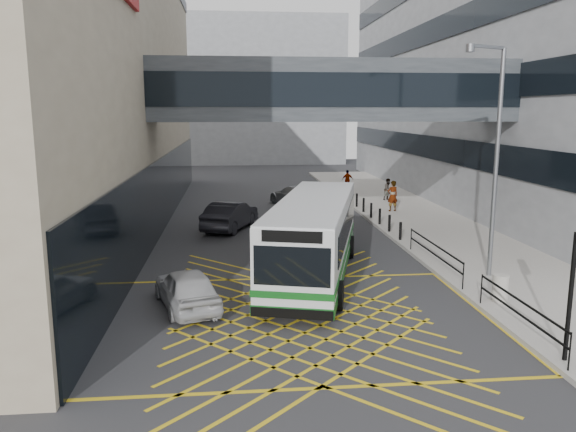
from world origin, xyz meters
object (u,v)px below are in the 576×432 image
object	(u,v)px
car_silver	(296,195)
litter_bin	(500,288)
street_lamp	(494,149)
pedestrian_a	(393,196)
pedestrian_b	(388,189)
bus	(314,235)
car_dark	(230,215)
car_white	(187,288)
pedestrian_c	(348,180)

from	to	relation	value
car_silver	litter_bin	world-z (taller)	car_silver
car_silver	street_lamp	world-z (taller)	street_lamp
pedestrian_a	street_lamp	bearing A→B (deg)	74.73
street_lamp	pedestrian_b	bearing A→B (deg)	62.09
pedestrian_a	pedestrian_b	distance (m)	4.61
car_silver	litter_bin	bearing A→B (deg)	80.04
bus	car_silver	xyz separation A→B (m)	(1.18, 16.92, -0.90)
car_dark	street_lamp	world-z (taller)	street_lamp
car_dark	car_silver	distance (m)	8.74
car_dark	pedestrian_b	bearing A→B (deg)	-122.28
car_silver	street_lamp	size ratio (longest dim) A/B	0.58
car_white	pedestrian_c	xyz separation A→B (m)	(10.96, 26.87, 0.26)
car_silver	pedestrian_c	size ratio (longest dim) A/B	3.11
bus	litter_bin	world-z (taller)	bus
pedestrian_a	pedestrian_b	xyz separation A→B (m)	(0.98, 4.50, -0.20)
car_white	litter_bin	world-z (taller)	car_white
litter_bin	pedestrian_b	world-z (taller)	pedestrian_b
bus	litter_bin	xyz separation A→B (m)	(5.75, -4.09, -1.06)
bus	car_dark	bearing A→B (deg)	124.60
pedestrian_b	car_white	bearing A→B (deg)	-149.62
bus	car_silver	bearing A→B (deg)	101.12
car_dark	pedestrian_a	world-z (taller)	pedestrian_a
street_lamp	pedestrian_a	xyz separation A→B (m)	(0.45, 14.58, -3.95)
bus	car_silver	world-z (taller)	bus
bus	pedestrian_b	bearing A→B (deg)	80.96
litter_bin	pedestrian_b	distance (m)	22.13
car_white	street_lamp	size ratio (longest dim) A/B	0.51
litter_bin	pedestrian_b	bearing A→B (deg)	84.08
bus	pedestrian_b	xyz separation A→B (m)	(8.03, 17.92, -0.74)
bus	car_white	xyz separation A→B (m)	(-4.76, -3.26, -0.98)
street_lamp	pedestrian_a	distance (m)	15.12
street_lamp	car_silver	bearing A→B (deg)	83.07
litter_bin	bus	bearing A→B (deg)	144.61
car_silver	street_lamp	distance (m)	19.37
car_white	street_lamp	world-z (taller)	street_lamp
pedestrian_b	street_lamp	bearing A→B (deg)	-122.80
litter_bin	pedestrian_a	distance (m)	17.56
bus	car_silver	size ratio (longest dim) A/B	2.30
car_silver	pedestrian_b	bearing A→B (deg)	166.04
street_lamp	pedestrian_c	world-z (taller)	street_lamp
car_white	pedestrian_a	distance (m)	20.44
bus	street_lamp	world-z (taller)	street_lamp
bus	pedestrian_a	xyz separation A→B (m)	(7.05, 13.42, -0.54)
litter_bin	pedestrian_c	bearing A→B (deg)	89.07
bus	car_dark	world-z (taller)	bus
car_white	pedestrian_a	xyz separation A→B (m)	(11.81, 16.68, 0.44)
car_white	pedestrian_c	size ratio (longest dim) A/B	2.74
street_lamp	pedestrian_c	bearing A→B (deg)	67.30
bus	pedestrian_c	world-z (taller)	bus
bus	car_white	size ratio (longest dim) A/B	2.60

